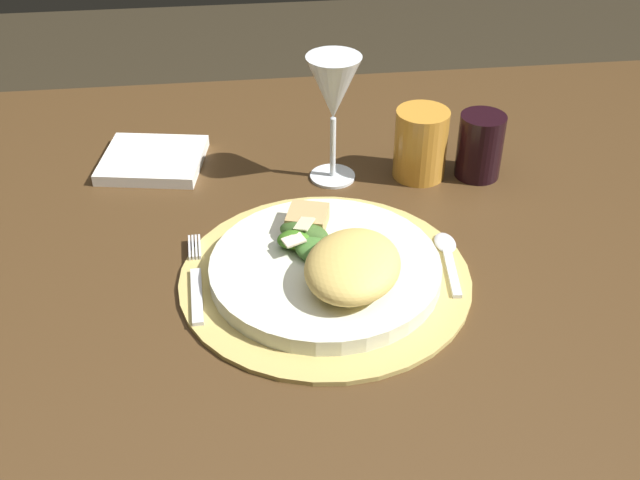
{
  "coord_description": "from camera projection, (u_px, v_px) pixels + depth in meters",
  "views": [
    {
      "loc": [
        -0.09,
        -0.74,
        1.28
      ],
      "look_at": [
        -0.01,
        -0.01,
        0.74
      ],
      "focal_mm": 43.5,
      "sensor_mm": 36.0,
      "label": 1
    }
  ],
  "objects": [
    {
      "name": "spoon",
      "position": [
        447.0,
        253.0,
        0.92
      ],
      "size": [
        0.03,
        0.12,
        0.01
      ],
      "color": "silver",
      "rests_on": "placemat"
    },
    {
      "name": "wine_glass",
      "position": [
        333.0,
        92.0,
        1.0
      ],
      "size": [
        0.07,
        0.07,
        0.18
      ],
      "color": "silver",
      "rests_on": "dining_table"
    },
    {
      "name": "placemat",
      "position": [
        325.0,
        277.0,
        0.89
      ],
      "size": [
        0.33,
        0.33,
        0.01
      ],
      "primitive_type": "cylinder",
      "color": "tan",
      "rests_on": "dining_table"
    },
    {
      "name": "dinner_plate",
      "position": [
        325.0,
        269.0,
        0.88
      ],
      "size": [
        0.26,
        0.26,
        0.02
      ],
      "primitive_type": "cylinder",
      "color": "silver",
      "rests_on": "placemat"
    },
    {
      "name": "bread_piece",
      "position": [
        307.0,
        219.0,
        0.92
      ],
      "size": [
        0.06,
        0.06,
        0.02
      ],
      "primitive_type": "cube",
      "rotation": [
        0.0,
        0.0,
        2.84
      ],
      "color": "tan",
      "rests_on": "dinner_plate"
    },
    {
      "name": "dining_table",
      "position": [
        324.0,
        346.0,
        1.03
      ],
      "size": [
        1.27,
        1.01,
        0.72
      ],
      "color": "#462F18",
      "rests_on": "ground"
    },
    {
      "name": "amber_tumbler",
      "position": [
        421.0,
        144.0,
        1.05
      ],
      "size": [
        0.07,
        0.07,
        0.1
      ],
      "primitive_type": "cylinder",
      "color": "#C5842C",
      "rests_on": "dining_table"
    },
    {
      "name": "napkin",
      "position": [
        153.0,
        160.0,
        1.09
      ],
      "size": [
        0.16,
        0.15,
        0.02
      ],
      "primitive_type": "cube",
      "rotation": [
        0.0,
        0.0,
        -0.18
      ],
      "color": "white",
      "rests_on": "dining_table"
    },
    {
      "name": "dark_tumbler",
      "position": [
        480.0,
        146.0,
        1.05
      ],
      "size": [
        0.06,
        0.06,
        0.09
      ],
      "primitive_type": "cylinder",
      "color": "black",
      "rests_on": "dining_table"
    },
    {
      "name": "salad_greens",
      "position": [
        304.0,
        238.0,
        0.89
      ],
      "size": [
        0.07,
        0.09,
        0.03
      ],
      "color": "#4C6D13",
      "rests_on": "dinner_plate"
    },
    {
      "name": "fork",
      "position": [
        196.0,
        282.0,
        0.87
      ],
      "size": [
        0.02,
        0.16,
        0.0
      ],
      "color": "silver",
      "rests_on": "placemat"
    },
    {
      "name": "pasta_serving",
      "position": [
        353.0,
        266.0,
        0.83
      ],
      "size": [
        0.15,
        0.16,
        0.04
      ],
      "primitive_type": "ellipsoid",
      "rotation": [
        0.0,
        0.0,
        1.16
      ],
      "color": "#DFBB5E",
      "rests_on": "dinner_plate"
    }
  ]
}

